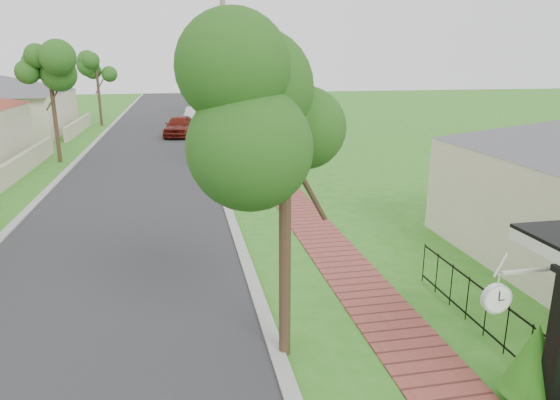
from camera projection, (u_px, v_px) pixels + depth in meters
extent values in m
cube|color=#28282B|center=(143.00, 166.00, 26.30)|extent=(7.00, 120.00, 0.02)
cube|color=#9E9E99|center=(212.00, 163.00, 26.98)|extent=(0.30, 120.00, 0.10)
cube|color=#9E9E99|center=(69.00, 169.00, 25.61)|extent=(0.30, 120.00, 0.10)
cube|color=brown|center=(260.00, 162.00, 27.47)|extent=(1.50, 120.00, 0.03)
cube|color=black|center=(560.00, 345.00, 7.55)|extent=(0.30, 0.30, 2.52)
cube|color=black|center=(533.00, 327.00, 8.65)|extent=(0.03, 8.00, 0.03)
cube|color=black|center=(527.00, 367.00, 8.86)|extent=(0.03, 8.00, 0.03)
cylinder|color=black|center=(557.00, 372.00, 8.14)|extent=(0.02, 0.02, 1.00)
cylinder|color=black|center=(530.00, 350.00, 8.77)|extent=(0.02, 0.02, 1.00)
cylinder|color=black|center=(506.00, 330.00, 9.40)|extent=(0.02, 0.02, 1.00)
cylinder|color=black|center=(486.00, 313.00, 10.03)|extent=(0.02, 0.02, 1.00)
cylinder|color=black|center=(467.00, 298.00, 10.66)|extent=(0.02, 0.02, 1.00)
cylinder|color=black|center=(451.00, 285.00, 11.29)|extent=(0.02, 0.02, 1.00)
cylinder|color=black|center=(437.00, 273.00, 11.92)|extent=(0.02, 0.02, 1.00)
cylinder|color=black|center=(424.00, 262.00, 12.54)|extent=(0.02, 0.02, 1.00)
cylinder|color=#382619|center=(235.00, 131.00, 22.75)|extent=(0.22, 0.22, 4.55)
sphere|color=#255115|center=(234.00, 77.00, 22.10)|extent=(1.70, 1.70, 1.70)
cylinder|color=#382619|center=(214.00, 102.00, 35.91)|extent=(0.22, 0.22, 4.90)
sphere|color=#255115|center=(212.00, 65.00, 35.21)|extent=(1.70, 1.70, 1.70)
cylinder|color=#382619|center=(204.00, 94.00, 49.22)|extent=(0.22, 0.22, 4.20)
sphere|color=#255115|center=(203.00, 71.00, 48.62)|extent=(1.70, 1.70, 1.70)
cylinder|color=#382619|center=(55.00, 117.00, 26.67)|extent=(0.22, 0.22, 4.90)
sphere|color=#255115|center=(49.00, 67.00, 25.97)|extent=(1.70, 1.70, 1.70)
cylinder|color=#382619|center=(99.00, 98.00, 41.82)|extent=(0.22, 0.22, 4.55)
sphere|color=#255115|center=(96.00, 69.00, 41.17)|extent=(1.70, 1.70, 1.70)
sphere|color=#136014|center=(530.00, 385.00, 8.13)|extent=(0.78, 0.78, 0.78)
cone|color=#136014|center=(535.00, 355.00, 7.98)|extent=(0.88, 0.88, 1.12)
cube|color=#BFB299|center=(27.00, 161.00, 25.11)|extent=(0.25, 10.00, 1.00)
cube|color=#BFB299|center=(79.00, 126.00, 38.32)|extent=(0.25, 10.00, 1.00)
imported|color=#5D150E|center=(179.00, 126.00, 36.27)|extent=(2.61, 4.71, 1.52)
imported|color=white|center=(196.00, 117.00, 42.00)|extent=(2.45, 4.89, 1.54)
cylinder|color=#382619|center=(285.00, 246.00, 8.95)|extent=(0.22, 0.22, 4.39)
sphere|color=#275719|center=(285.00, 116.00, 8.32)|extent=(2.19, 2.19, 2.19)
cylinder|color=gray|center=(225.00, 88.00, 22.11)|extent=(0.24, 0.24, 8.39)
cube|color=white|center=(526.00, 271.00, 7.55)|extent=(0.80, 0.05, 0.05)
cylinder|color=white|center=(498.00, 285.00, 7.52)|extent=(0.02, 0.02, 0.34)
cylinder|color=white|center=(496.00, 298.00, 7.58)|extent=(0.48, 0.10, 0.48)
cylinder|color=white|center=(498.00, 300.00, 7.53)|extent=(0.41, 0.01, 0.41)
cylinder|color=white|center=(494.00, 297.00, 7.63)|extent=(0.41, 0.01, 0.41)
cube|color=black|center=(499.00, 296.00, 7.50)|extent=(0.01, 0.01, 0.16)
cube|color=black|center=(502.00, 300.00, 7.53)|extent=(0.10, 0.01, 0.02)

